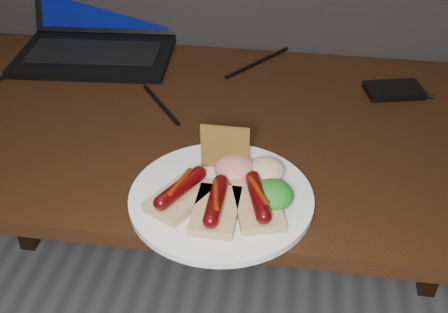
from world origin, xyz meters
The scene contains 12 objects.
desk centered at (0.00, 1.38, 0.66)m, with size 1.40×0.70×0.75m.
laptop centered at (-0.30, 1.68, 0.81)m, with size 0.39×0.35×0.25m.
hard_drive centered at (0.41, 1.55, 0.76)m, with size 0.12×0.07×0.02m, color black.
desk_cables centered at (-0.04, 1.52, 0.75)m, with size 1.02×0.41×0.01m.
plate centered at (0.10, 1.13, 0.76)m, with size 0.31×0.31×0.01m, color white.
bread_sausage_left centered at (0.03, 1.11, 0.78)m, with size 0.12×0.13×0.04m.
bread_sausage_center centered at (0.09, 1.09, 0.78)m, with size 0.07×0.12×0.04m.
bread_sausage_right centered at (0.16, 1.11, 0.78)m, with size 0.10×0.13×0.04m.
crispbread centered at (0.09, 1.21, 0.80)m, with size 0.09×0.01×0.09m, color olive.
salad_greens centered at (0.18, 1.13, 0.78)m, with size 0.07×0.07×0.04m, color #175E12.
salsa_mound centered at (0.11, 1.19, 0.78)m, with size 0.07×0.07×0.04m, color #A41013.
coleslaw_mound centered at (0.16, 1.19, 0.78)m, with size 0.06×0.06×0.04m, color beige.
Camera 1 is at (0.21, 0.42, 1.36)m, focal length 45.00 mm.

